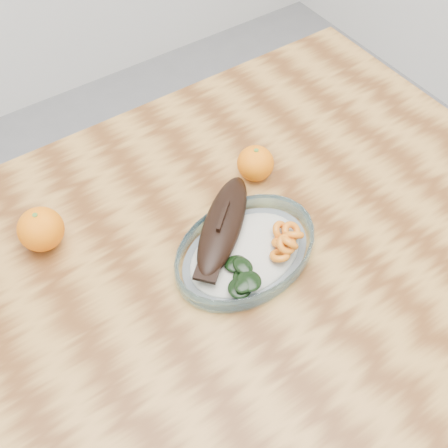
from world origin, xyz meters
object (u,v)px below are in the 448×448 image
at_px(orange_left, 41,229).
at_px(orange_right, 255,163).
at_px(dining_table, 209,300).
at_px(plated_meal, 245,249).

distance_m(orange_left, orange_right, 0.37).
height_order(dining_table, orange_right, orange_right).
bearing_deg(plated_meal, orange_left, 134.76).
xyz_separation_m(orange_left, orange_right, (0.37, -0.07, -0.00)).
xyz_separation_m(dining_table, plated_meal, (0.06, -0.01, 0.12)).
bearing_deg(orange_right, orange_left, 169.24).
distance_m(plated_meal, orange_right, 0.17).
xyz_separation_m(dining_table, orange_right, (0.18, 0.12, 0.13)).
bearing_deg(orange_right, plated_meal, -131.59).
xyz_separation_m(plated_meal, orange_left, (-0.25, 0.20, 0.02)).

